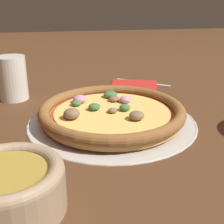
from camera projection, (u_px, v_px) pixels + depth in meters
ground_plane at (112, 122)px, 0.66m from camera, size 3.00×3.00×0.00m
pizza_tray at (112, 121)px, 0.65m from camera, size 0.35×0.35×0.01m
pizza at (112, 112)px, 0.65m from camera, size 0.30×0.30×0.04m
bowl_near at (8, 186)px, 0.38m from camera, size 0.14×0.14×0.06m
drinking_cup at (12, 78)px, 0.77m from camera, size 0.07×0.07×0.11m
napkin at (134, 85)px, 0.89m from camera, size 0.16×0.15×0.01m
fork at (139, 82)px, 0.93m from camera, size 0.15×0.11×0.00m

